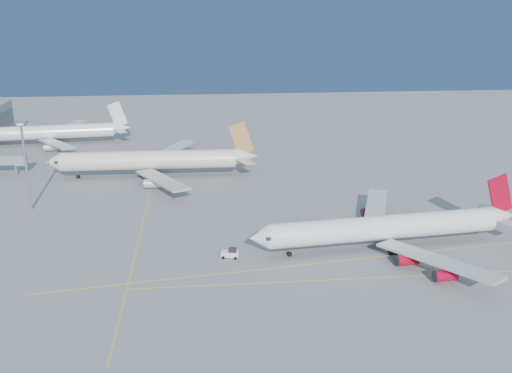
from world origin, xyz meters
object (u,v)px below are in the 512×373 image
(airliner_etihad, at_px, (154,160))
(pushback_tug, at_px, (231,253))
(airliner_virgin, at_px, (389,228))
(airliner_third, at_px, (53,132))
(light_mast, at_px, (25,159))

(airliner_etihad, bearing_deg, pushback_tug, -71.60)
(airliner_virgin, height_order, airliner_third, airliner_third)
(airliner_third, bearing_deg, airliner_virgin, -54.46)
(airliner_virgin, distance_m, airliner_third, 153.64)
(airliner_third, bearing_deg, light_mast, -87.39)
(airliner_etihad, relative_size, pushback_tug, 16.35)
(airliner_virgin, relative_size, pushback_tug, 15.57)
(airliner_third, distance_m, light_mast, 80.94)
(airliner_virgin, height_order, light_mast, light_mast)
(airliner_virgin, bearing_deg, light_mast, 152.36)
(pushback_tug, xyz_separation_m, light_mast, (-53.10, 37.28, 13.49))
(airliner_third, xyz_separation_m, light_mast, (12.20, -79.46, 9.42))
(airliner_etihad, xyz_separation_m, airliner_third, (-43.92, 50.49, -0.41))
(airliner_etihad, height_order, airliner_third, airliner_etihad)
(airliner_virgin, xyz_separation_m, light_mast, (-89.92, 35.32, 9.62))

